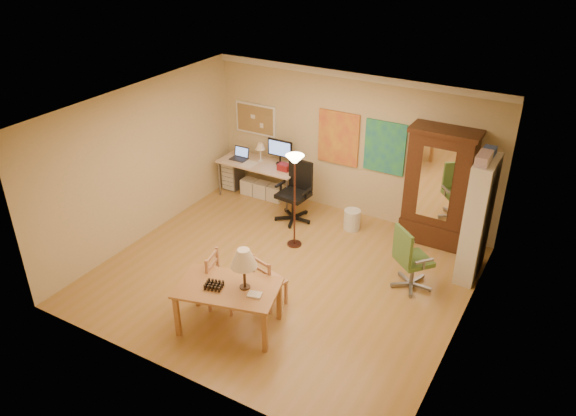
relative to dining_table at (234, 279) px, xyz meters
The scene contains 16 objects.
floor 1.61m from the dining_table, 92.90° to the left, with size 5.50×5.50×0.00m, color #A87D3B.
crown_molding 4.27m from the dining_table, 91.05° to the left, with size 5.50×0.08×0.12m, color white.
corkboard 4.46m from the dining_table, 118.77° to the left, with size 0.90×0.04×0.62m, color #9E824A.
art_panel_left 3.93m from the dining_table, 94.74° to the left, with size 0.80×0.04×1.00m, color yellow.
art_panel_right 3.96m from the dining_table, 81.47° to the left, with size 0.75×0.04×0.95m, color teal.
dining_table is the anchor object (origin of this frame).
ladder_chair_back 0.79m from the dining_table, 78.84° to the left, with size 0.48×0.47×0.85m.
ladder_chair_left 0.65m from the dining_table, 145.09° to the left, with size 0.47×0.48×0.88m.
torchiere_lamp 2.38m from the dining_table, 98.80° to the left, with size 0.31×0.31×1.68m.
computer_desk 3.99m from the dining_table, 116.67° to the left, with size 1.66×0.73×1.26m.
office_chair_black 3.22m from the dining_table, 104.49° to the left, with size 0.70×0.70×1.13m.
office_chair_green 2.80m from the dining_table, 49.86° to the left, with size 0.67×0.67×1.05m.
drawer_cart 4.46m from the dining_table, 125.28° to the left, with size 0.33×0.39×0.65m.
armoire 3.99m from the dining_table, 65.43° to the left, with size 1.12×0.53×2.07m.
bookshelf 3.82m from the dining_table, 49.58° to the left, with size 0.30×0.79×1.98m.
wastebin 3.36m from the dining_table, 85.09° to the left, with size 0.30×0.30×0.38m, color silver.
Camera 1 is at (3.75, -6.33, 5.18)m, focal length 35.00 mm.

